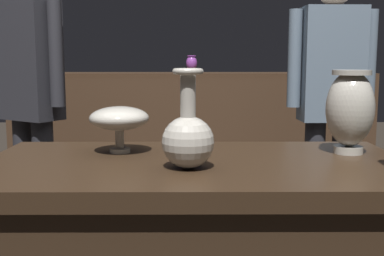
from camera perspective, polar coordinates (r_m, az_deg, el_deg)
back_display_shelf at (r=3.56m, az=-0.04°, el=-1.37°), size 2.60×0.40×0.99m
vase_centerpiece at (r=1.24m, az=-0.48°, el=-1.03°), size 0.14×0.14×0.26m
vase_tall_behind at (r=1.47m, az=-8.66°, el=1.03°), size 0.18×0.18×0.14m
vase_right_accent at (r=1.51m, az=18.33°, el=2.20°), size 0.14×0.14×0.25m
shelf_vase_far_right at (r=3.61m, az=16.89°, el=7.85°), size 0.07×0.07×0.20m
shelf_vase_center at (r=3.59m, az=-0.05°, el=7.74°), size 0.08×0.08×0.13m
shelf_vase_far_left at (r=3.69m, az=-16.56°, el=7.56°), size 0.13×0.13×0.11m
visitor_near_left at (r=2.62m, az=-18.68°, el=4.15°), size 0.41×0.32×1.57m
visitor_near_right at (r=2.66m, az=16.19°, el=3.83°), size 0.47×0.19×1.54m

